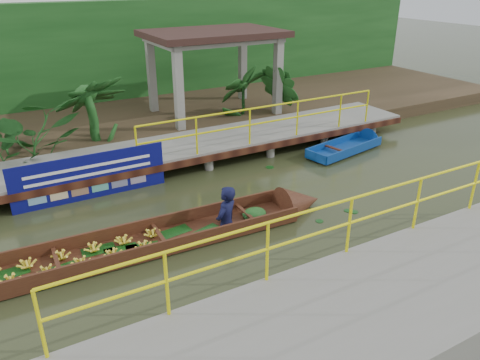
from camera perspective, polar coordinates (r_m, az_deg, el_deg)
ground at (r=10.28m, az=-2.20°, el=-4.88°), size 80.00×80.00×0.00m
land_strip at (r=16.73m, az=-14.22°, el=6.90°), size 30.00×8.00×0.45m
far_dock at (r=12.96m, az=-9.17°, el=3.50°), size 16.00×2.06×1.66m
near_dock at (r=7.89m, az=19.37°, el=-13.91°), size 18.00×2.40×1.73m
pavilion at (r=16.11m, az=-3.26°, el=16.41°), size 4.40×3.00×3.00m
foliage_backdrop at (r=18.71m, az=-17.01°, el=13.99°), size 30.00×0.80×4.00m
vendor_boat at (r=9.29m, az=-13.69°, el=-7.35°), size 9.65×1.31×2.13m
moored_blue_boat at (r=14.89m, az=14.30°, el=4.37°), size 3.12×1.34×0.72m
blue_banner at (r=11.55m, az=-17.74°, el=0.38°), size 3.59×0.04×1.12m
tropical_plants at (r=14.01m, az=-18.20°, el=8.37°), size 14.61×1.61×2.01m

